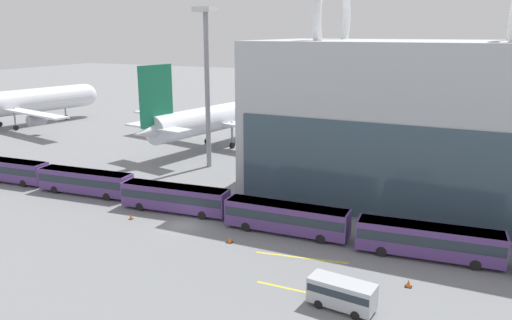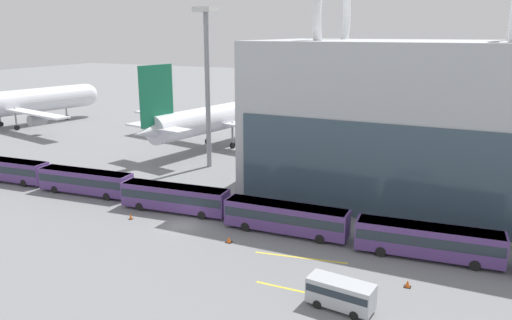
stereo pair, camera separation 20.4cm
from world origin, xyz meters
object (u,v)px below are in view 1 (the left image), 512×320
(airliner_at_gate_near, at_px, (10,103))
(airliner_at_gate_far, at_px, (221,117))
(traffic_cone_2, at_px, (408,283))
(shuttle_bus_0, at_px, (6,169))
(floodlight_mast, at_px, (207,66))
(shuttle_bus_2, at_px, (175,197))
(shuttle_bus_4, at_px, (429,239))
(traffic_cone_0, at_px, (131,216))
(shuttle_bus_3, at_px, (286,216))
(shuttle_bus_1, at_px, (85,181))
(traffic_cone_1, at_px, (229,240))
(service_van_foreground, at_px, (342,292))

(airliner_at_gate_near, bearing_deg, airliner_at_gate_far, -73.31)
(traffic_cone_2, bearing_deg, airliner_at_gate_far, 135.09)
(shuttle_bus_0, distance_m, floodlight_mast, 32.48)
(traffic_cone_2, bearing_deg, shuttle_bus_2, 166.41)
(airliner_at_gate_near, height_order, shuttle_bus_4, airliner_at_gate_near)
(shuttle_bus_0, relative_size, traffic_cone_0, 18.30)
(shuttle_bus_4, xyz_separation_m, traffic_cone_0, (-32.02, -3.96, -1.53))
(shuttle_bus_0, xyz_separation_m, traffic_cone_2, (56.93, -6.91, -1.57))
(airliner_at_gate_near, distance_m, shuttle_bus_3, 83.32)
(shuttle_bus_3, bearing_deg, shuttle_bus_2, 176.09)
(shuttle_bus_2, bearing_deg, shuttle_bus_1, 172.92)
(airliner_at_gate_near, xyz_separation_m, shuttle_bus_1, (48.92, -28.78, -3.60))
(floodlight_mast, bearing_deg, shuttle_bus_1, -111.68)
(shuttle_bus_4, relative_size, traffic_cone_1, 21.04)
(airliner_at_gate_far, xyz_separation_m, traffic_cone_2, (40.39, -40.26, -5.13))
(shuttle_bus_2, distance_m, shuttle_bus_4, 28.83)
(airliner_at_gate_near, xyz_separation_m, traffic_cone_0, (60.14, -33.55, -5.12))
(shuttle_bus_1, distance_m, floodlight_mast, 24.77)
(airliner_at_gate_near, bearing_deg, floodlight_mast, -87.73)
(service_van_foreground, relative_size, traffic_cone_2, 8.20)
(shuttle_bus_4, bearing_deg, traffic_cone_1, -170.40)
(shuttle_bus_1, bearing_deg, airliner_at_gate_near, 144.79)
(airliner_at_gate_far, distance_m, service_van_foreground, 58.62)
(traffic_cone_1, bearing_deg, service_van_foreground, -27.95)
(service_van_foreground, bearing_deg, shuttle_bus_2, -21.29)
(shuttle_bus_3, distance_m, traffic_cone_2, 15.16)
(service_van_foreground, bearing_deg, traffic_cone_2, -120.23)
(traffic_cone_0, bearing_deg, shuttle_bus_0, 170.30)
(airliner_at_gate_near, xyz_separation_m, shuttle_bus_0, (34.50, -29.17, -3.60))
(shuttle_bus_3, bearing_deg, floodlight_mast, 134.52)
(shuttle_bus_0, bearing_deg, traffic_cone_1, -12.00)
(airliner_at_gate_near, height_order, shuttle_bus_2, airliner_at_gate_near)
(shuttle_bus_0, relative_size, shuttle_bus_2, 1.00)
(shuttle_bus_2, relative_size, floodlight_mast, 0.56)
(shuttle_bus_3, distance_m, shuttle_bus_4, 14.42)
(shuttle_bus_3, bearing_deg, shuttle_bus_4, -1.56)
(airliner_at_gate_far, bearing_deg, traffic_cone_2, -123.99)
(shuttle_bus_1, xyz_separation_m, shuttle_bus_3, (28.83, -0.95, 0.00))
(traffic_cone_2, bearing_deg, traffic_cone_1, 174.84)
(airliner_at_gate_far, height_order, shuttle_bus_1, airliner_at_gate_far)
(airliner_at_gate_near, xyz_separation_m, traffic_cone_2, (91.43, -36.08, -5.17))
(shuttle_bus_2, distance_m, traffic_cone_2, 28.95)
(traffic_cone_1, distance_m, traffic_cone_2, 18.06)
(shuttle_bus_0, height_order, shuttle_bus_1, same)
(floodlight_mast, xyz_separation_m, traffic_cone_0, (3.63, -23.85, -15.37))
(shuttle_bus_1, bearing_deg, floodlight_mast, 63.57)
(shuttle_bus_4, height_order, traffic_cone_0, shuttle_bus_4)
(floodlight_mast, height_order, traffic_cone_1, floodlight_mast)
(airliner_at_gate_far, relative_size, floodlight_mast, 1.78)
(shuttle_bus_2, xyz_separation_m, traffic_cone_0, (-3.19, -4.26, -1.53))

